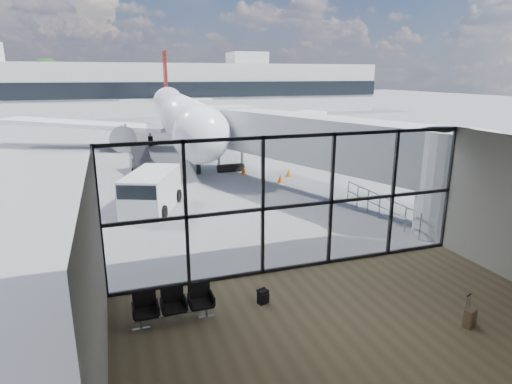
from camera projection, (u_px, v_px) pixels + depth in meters
ground at (159, 129)px, 50.83m from camera, size 220.00×220.00×0.00m
lounge_shell at (390, 248)px, 9.23m from camera, size 12.02×8.01×4.51m
glass_curtain_wall at (298, 204)px, 13.72m from camera, size 12.10×0.12×4.50m
jet_bridge at (329, 146)px, 21.57m from camera, size 8.00×16.50×4.33m
apron_railing at (379, 203)px, 19.06m from camera, size 0.06×5.46×1.11m
far_terminal at (138, 88)px, 69.59m from camera, size 80.00×12.20×11.00m
tree_4 at (9, 81)px, 72.12m from camera, size 5.61×5.61×8.07m
tree_5 at (48, 77)px, 73.82m from camera, size 6.27×6.27×9.03m
seating_row at (173, 303)px, 11.14m from camera, size 2.09×0.59×0.93m
backpack at (263, 297)px, 12.05m from camera, size 0.35×0.34×0.44m
suitcase at (470, 318)px, 10.90m from camera, size 0.37×0.32×0.88m
airliner at (178, 114)px, 39.73m from camera, size 30.40×35.24×9.08m
service_van at (151, 191)px, 20.20m from camera, size 3.29×4.59×1.83m
belt_loader at (144, 168)px, 27.25m from camera, size 1.54×3.54×1.60m
traffic_cone_a at (244, 170)px, 27.87m from camera, size 0.38×0.38×0.54m
traffic_cone_b at (280, 178)px, 25.63m from camera, size 0.37×0.37×0.53m
traffic_cone_c at (289, 173)px, 27.12m from camera, size 0.39×0.39×0.55m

